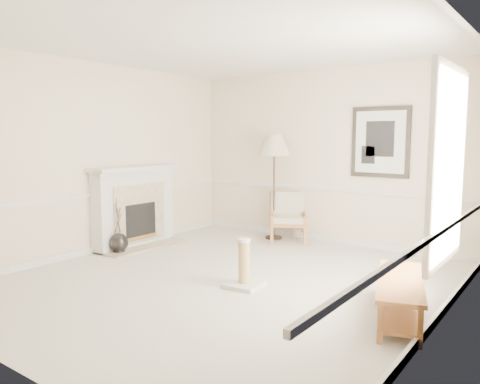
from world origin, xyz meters
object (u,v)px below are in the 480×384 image
Objects in this scene: floor_vase at (119,243)px; floor_lamp at (274,148)px; bench at (400,292)px; scratching_post at (244,272)px; armchair at (288,214)px.

floor_vase is 0.47× the size of floor_lamp.
scratching_post is at bearing -176.67° from bench.
scratching_post is (0.89, -2.54, -0.26)m from armchair.
scratching_post is at bearing -103.79° from armchair.
scratching_post is (2.49, -0.17, 0.03)m from floor_vase.
armchair reaches higher than scratching_post.
floor_lamp is at bearing 160.70° from armchair.
floor_vase is at bearing -157.18° from armchair.
floor_lamp reaches higher than scratching_post.
floor_vase is 2.87m from armchair.
armchair is 0.49× the size of floor_lamp.
bench is 1.81m from scratching_post.
bench is at bearing -75.09° from armchair.
bench is at bearing -0.84° from floor_vase.
floor_lamp reaches higher than armchair.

